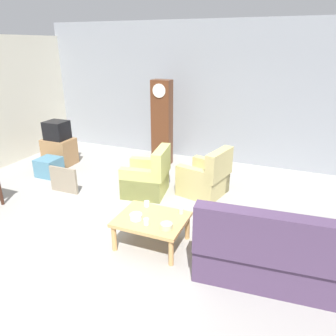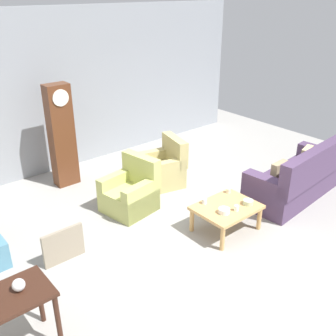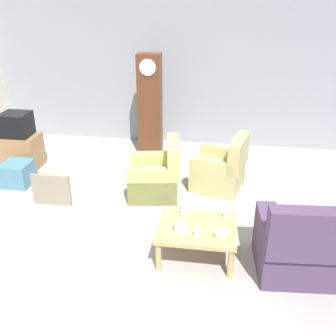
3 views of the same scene
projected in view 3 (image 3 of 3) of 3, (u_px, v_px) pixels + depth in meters
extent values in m
plane|color=#999691|center=(171.00, 239.00, 5.28)|extent=(10.40, 10.40, 0.00)
cube|color=gray|center=(197.00, 66.00, 7.79)|extent=(8.40, 0.16, 3.20)
cube|color=#4C3856|center=(269.00, 244.00, 4.61)|extent=(0.31, 0.86, 0.68)
cube|color=#9E8966|center=(310.00, 223.00, 4.51)|extent=(0.37, 0.14, 0.36)
cube|color=#B7BC66|center=(153.00, 183.00, 6.30)|extent=(0.87, 0.87, 0.40)
cube|color=#B7BC66|center=(173.00, 157.00, 6.10)|extent=(0.30, 0.78, 0.52)
cube|color=#B7BC66|center=(153.00, 169.00, 6.52)|extent=(0.78, 0.28, 0.60)
cube|color=#B7BC66|center=(152.00, 186.00, 5.98)|extent=(0.78, 0.28, 0.60)
cube|color=tan|center=(217.00, 176.00, 6.53)|extent=(0.92, 0.92, 0.40)
cube|color=tan|center=(239.00, 153.00, 6.22)|extent=(0.35, 0.78, 0.52)
cube|color=tan|center=(223.00, 163.00, 6.74)|extent=(0.78, 0.33, 0.60)
cube|color=tan|center=(213.00, 178.00, 6.24)|extent=(0.78, 0.33, 0.60)
cube|color=tan|center=(197.00, 229.00, 4.78)|extent=(0.96, 0.76, 0.05)
cylinder|color=tan|center=(158.00, 256.00, 4.64)|extent=(0.07, 0.07, 0.38)
cylinder|color=tan|center=(231.00, 263.00, 4.53)|extent=(0.07, 0.07, 0.38)
cylinder|color=tan|center=(167.00, 226.00, 5.22)|extent=(0.07, 0.07, 0.38)
cylinder|color=tan|center=(231.00, 231.00, 5.11)|extent=(0.07, 0.07, 0.38)
cube|color=#562D19|center=(150.00, 106.00, 7.46)|extent=(0.44, 0.28, 1.96)
cylinder|color=silver|center=(148.00, 67.00, 6.99)|extent=(0.30, 0.02, 0.30)
cube|color=#997047|center=(21.00, 151.00, 7.20)|extent=(0.68, 0.52, 0.62)
cube|color=black|center=(17.00, 124.00, 6.97)|extent=(0.48, 0.44, 0.42)
cube|color=gray|center=(51.00, 190.00, 5.98)|extent=(0.60, 0.05, 0.50)
cube|color=teal|center=(18.00, 174.00, 6.61)|extent=(0.45, 0.47, 0.39)
cylinder|color=white|center=(197.00, 233.00, 4.58)|extent=(0.07, 0.07, 0.09)
cylinder|color=silver|center=(183.00, 211.00, 5.03)|extent=(0.08, 0.08, 0.08)
cylinder|color=beige|center=(226.00, 214.00, 4.95)|extent=(0.08, 0.08, 0.08)
cylinder|color=white|center=(181.00, 228.00, 4.68)|extent=(0.17, 0.17, 0.08)
cylinder|color=#B2C69E|center=(221.00, 235.00, 4.56)|extent=(0.16, 0.16, 0.07)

